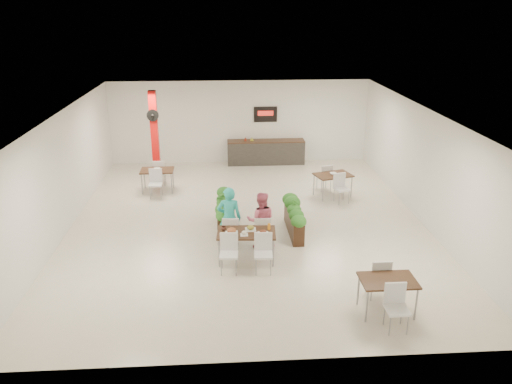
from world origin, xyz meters
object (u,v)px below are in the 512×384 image
(red_column, at_px, (155,136))
(service_counter, at_px, (266,151))
(side_table_a, at_px, (157,173))
(side_table_b, at_px, (333,178))
(diner_man, at_px, (229,218))
(planter_left, at_px, (224,212))
(diner_woman, at_px, (261,220))
(planter_right, at_px, (294,216))
(side_table_c, at_px, (388,285))
(main_table, at_px, (246,236))

(red_column, height_order, service_counter, red_column)
(side_table_a, relative_size, side_table_b, 0.97)
(diner_man, relative_size, planter_left, 0.80)
(diner_man, distance_m, planter_left, 1.21)
(diner_woman, xyz_separation_m, planter_right, (0.97, 0.83, -0.26))
(planter_right, distance_m, side_table_b, 3.16)
(diner_woman, height_order, planter_right, diner_woman)
(red_column, xyz_separation_m, planter_left, (2.32, -4.24, -1.12))
(red_column, bearing_deg, diner_woman, -58.86)
(red_column, relative_size, diner_woman, 2.12)
(planter_right, height_order, side_table_c, planter_right)
(side_table_a, distance_m, side_table_b, 5.80)
(service_counter, xyz_separation_m, diner_man, (-1.54, -7.26, 0.34))
(main_table, distance_m, planter_right, 2.03)
(side_table_b, bearing_deg, diner_woman, -142.90)
(service_counter, relative_size, main_table, 1.77)
(service_counter, relative_size, diner_man, 1.80)
(planter_right, distance_m, side_table_a, 5.43)
(planter_left, xyz_separation_m, planter_right, (1.90, -0.33, -0.03))
(main_table, distance_m, diner_man, 0.79)
(diner_woman, bearing_deg, red_column, -55.37)
(planter_left, xyz_separation_m, side_table_a, (-2.19, 3.23, 0.09))
(red_column, height_order, diner_man, red_column)
(red_column, relative_size, side_table_c, 1.97)
(red_column, relative_size, side_table_b, 1.91)
(service_counter, distance_m, side_table_a, 4.82)
(service_counter, relative_size, side_table_b, 1.79)
(main_table, xyz_separation_m, diner_woman, (0.41, 0.65, 0.12))
(side_table_a, bearing_deg, planter_left, -56.21)
(planter_right, xyz_separation_m, side_table_c, (1.34, -3.89, 0.12))
(main_table, relative_size, side_table_b, 1.01)
(planter_left, bearing_deg, side_table_b, 33.85)
(red_column, bearing_deg, service_counter, 25.00)
(main_table, relative_size, planter_left, 0.81)
(main_table, height_order, diner_man, diner_man)
(main_table, relative_size, planter_right, 0.90)
(diner_woman, distance_m, planter_left, 1.51)
(service_counter, xyz_separation_m, diner_woman, (-0.74, -7.26, 0.26))
(main_table, distance_m, side_table_b, 5.16)
(red_column, distance_m, side_table_a, 1.44)
(main_table, bearing_deg, side_table_a, 118.35)
(planter_right, bearing_deg, main_table, -132.81)
(diner_man, bearing_deg, side_table_b, -130.44)
(service_counter, height_order, planter_left, service_counter)
(diner_woman, distance_m, side_table_a, 5.39)
(side_table_a, height_order, side_table_c, same)
(service_counter, height_order, side_table_b, service_counter)
(diner_man, distance_m, side_table_c, 4.37)
(planter_right, bearing_deg, side_table_b, 58.80)
(planter_right, relative_size, side_table_b, 1.12)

